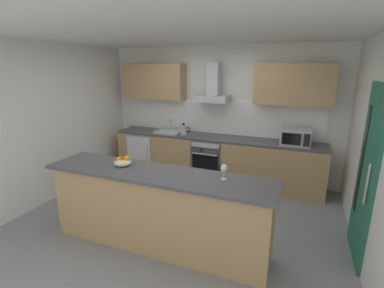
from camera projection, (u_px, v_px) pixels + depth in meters
name	position (u px, v px, depth m)	size (l,w,h in m)	color
ground	(182.00, 218.00, 4.27)	(5.62, 4.78, 0.02)	gray
ceiling	(179.00, 34.00, 3.57)	(5.62, 4.78, 0.02)	white
wall_back	(220.00, 113.00, 5.66)	(5.62, 0.12, 2.60)	white
wall_left	(53.00, 122.00, 4.77)	(0.12, 4.78, 2.60)	white
wall_right	(379.00, 153.00, 3.06)	(0.12, 4.78, 2.60)	white
backsplash_tile	(219.00, 117.00, 5.61)	(3.93, 0.02, 0.66)	white
counter_back	(214.00, 159.00, 5.55)	(4.07, 0.60, 0.90)	tan
counter_island	(158.00, 210.00, 3.47)	(2.85, 0.64, 1.00)	tan
upper_cabinets	(218.00, 83.00, 5.29)	(4.01, 0.32, 0.70)	tan
side_door	(367.00, 175.00, 3.18)	(0.08, 0.85, 2.05)	#1E664C
oven	(210.00, 158.00, 5.55)	(0.60, 0.62, 0.80)	slate
refrigerator	(146.00, 152.00, 6.07)	(0.58, 0.60, 0.85)	white
microwave	(296.00, 137.00, 4.81)	(0.50, 0.38, 0.30)	#B7BABC
sink	(169.00, 131.00, 5.75)	(0.50, 0.40, 0.26)	silver
kettle	(183.00, 129.00, 5.57)	(0.29, 0.15, 0.24)	#B7BABC
range_hood	(213.00, 90.00, 5.31)	(0.62, 0.45, 0.72)	#B7BABC
wine_glass	(224.00, 169.00, 3.10)	(0.08, 0.08, 0.18)	silver
fruit_bowl	(123.00, 162.00, 3.57)	(0.22, 0.22, 0.13)	beige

